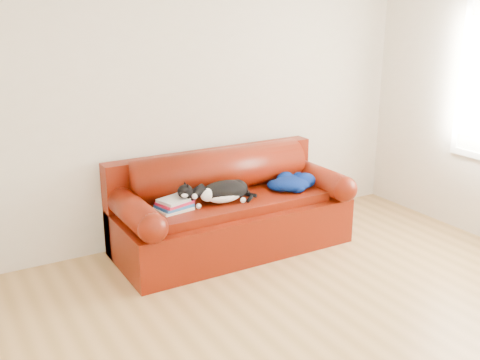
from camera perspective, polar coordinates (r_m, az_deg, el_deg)
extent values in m
plane|color=olive|center=(4.10, 9.23, -14.37)|extent=(4.50, 4.50, 0.00)
cube|color=beige|center=(5.25, -4.07, 8.09)|extent=(4.50, 0.02, 2.60)
cube|color=#421102|center=(5.14, -0.84, -4.73)|extent=(2.10, 0.90, 0.42)
cube|color=#421102|center=(5.01, -0.58, -2.37)|extent=(1.66, 0.62, 0.10)
cylinder|color=black|center=(4.59, -9.09, -10.36)|extent=(0.06, 0.06, 0.05)
cylinder|color=black|center=(5.45, 9.49, -5.75)|extent=(0.06, 0.06, 0.05)
cylinder|color=black|center=(5.15, -11.81, -7.30)|extent=(0.06, 0.06, 0.05)
cylinder|color=black|center=(5.93, 5.45, -3.63)|extent=(0.06, 0.06, 0.05)
cube|color=#421102|center=(5.36, -2.74, -1.34)|extent=(2.10, 0.18, 0.85)
cylinder|color=#421102|center=(5.19, -2.22, 0.99)|extent=(1.70, 0.40, 0.40)
cylinder|color=#421102|center=(4.67, -10.88, -3.05)|extent=(0.24, 0.88, 0.24)
sphere|color=#421102|center=(4.28, -8.88, -4.85)|extent=(0.24, 0.24, 0.24)
cylinder|color=#421102|center=(5.52, 7.59, 0.32)|extent=(0.24, 0.88, 0.24)
sphere|color=#421102|center=(5.19, 10.54, -0.91)|extent=(0.24, 0.24, 0.24)
cube|color=beige|center=(4.74, -6.66, -2.88)|extent=(0.31, 0.26, 0.02)
cube|color=white|center=(4.74, -6.66, -2.88)|extent=(0.30, 0.24, 0.02)
cube|color=#1C539A|center=(4.73, -6.67, -2.60)|extent=(0.31, 0.26, 0.02)
cube|color=white|center=(4.73, -6.67, -2.60)|extent=(0.30, 0.25, 0.02)
cube|color=#B01434|center=(4.72, -6.68, -2.31)|extent=(0.31, 0.26, 0.02)
cube|color=white|center=(4.72, -6.68, -2.31)|extent=(0.29, 0.25, 0.02)
cube|color=silver|center=(4.71, -6.69, -2.03)|extent=(0.31, 0.27, 0.02)
cube|color=white|center=(4.71, -6.69, -2.03)|extent=(0.29, 0.25, 0.02)
ellipsoid|color=black|center=(4.88, -1.62, -1.15)|extent=(0.45, 0.25, 0.19)
ellipsoid|color=white|center=(4.84, -1.52, -1.75)|extent=(0.32, 0.14, 0.12)
ellipsoid|color=white|center=(4.78, -3.32, -1.52)|extent=(0.13, 0.12, 0.12)
ellipsoid|color=black|center=(4.96, -0.27, -1.02)|extent=(0.19, 0.19, 0.16)
ellipsoid|color=black|center=(4.74, -4.77, -1.03)|extent=(0.13, 0.12, 0.12)
ellipsoid|color=white|center=(4.70, -4.78, -1.37)|extent=(0.07, 0.05, 0.05)
sphere|color=#BF7272|center=(4.69, -4.91, -1.38)|extent=(0.02, 0.02, 0.02)
cone|color=black|center=(4.70, -4.46, -0.48)|extent=(0.05, 0.04, 0.06)
cone|color=black|center=(4.75, -4.78, -0.28)|extent=(0.05, 0.04, 0.06)
cylinder|color=black|center=(4.99, 0.88, -1.48)|extent=(0.10, 0.16, 0.04)
sphere|color=white|center=(4.77, -3.62, -2.54)|extent=(0.04, 0.04, 0.04)
sphere|color=white|center=(4.87, 0.31, -2.06)|extent=(0.04, 0.04, 0.04)
ellipsoid|color=#021142|center=(5.24, 5.29, -0.28)|extent=(0.45, 0.42, 0.12)
ellipsoid|color=#021142|center=(5.31, 6.57, 0.02)|extent=(0.27, 0.25, 0.14)
ellipsoid|color=#021142|center=(5.22, 4.08, -0.50)|extent=(0.28, 0.31, 0.09)
ellipsoid|color=#021142|center=(5.33, 4.62, 0.16)|extent=(0.23, 0.19, 0.14)
ellipsoid|color=#021142|center=(5.16, 5.81, -0.75)|extent=(0.18, 0.19, 0.09)
ellipsoid|color=white|center=(5.24, 6.29, -0.09)|extent=(0.18, 0.10, 0.04)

